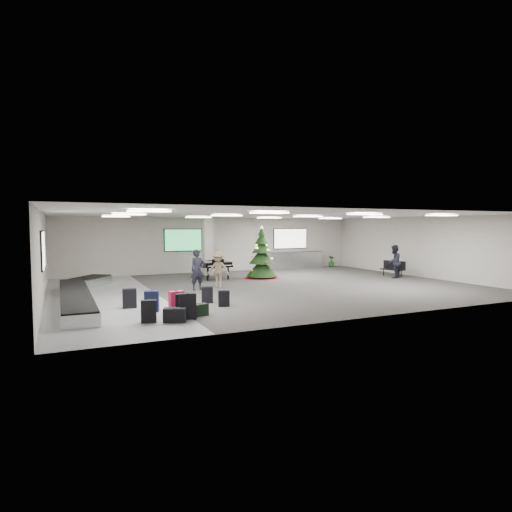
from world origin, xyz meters
name	(u,v)px	position (x,y,z in m)	size (l,w,h in m)	color
ground	(269,287)	(0.00, 0.00, 0.00)	(18.00, 18.00, 0.00)	#33302E
room_envelope	(255,234)	(-0.38, 0.67, 2.33)	(18.02, 14.02, 3.21)	#A59F97
baggage_carousel	(79,294)	(-7.84, -0.08, 0.21)	(2.28, 9.71, 0.43)	silver
service_counter	(293,260)	(5.00, 6.65, 0.55)	(4.05, 0.65, 1.08)	silver
suitcase_0	(188,306)	(-5.12, -4.96, 0.38)	(0.53, 0.37, 0.77)	black
suitcase_1	(183,305)	(-5.13, -4.47, 0.33)	(0.48, 0.37, 0.68)	black
pink_suitcase	(176,302)	(-5.21, -3.97, 0.34)	(0.46, 0.30, 0.71)	#D91C4A
suitcase_3	(207,295)	(-3.79, -2.71, 0.29)	(0.42, 0.29, 0.60)	black
navy_suitcase	(152,301)	(-5.87, -3.47, 0.33)	(0.49, 0.38, 0.68)	black
suitcase_5	(149,311)	(-6.24, -4.94, 0.32)	(0.46, 0.31, 0.65)	black
green_duffel	(199,310)	(-4.69, -4.65, 0.18)	(0.59, 0.42, 0.37)	black
suitcase_7	(224,298)	(-3.49, -3.57, 0.27)	(0.41, 0.29, 0.56)	black
suitcase_8	(130,298)	(-6.41, -2.54, 0.32)	(0.45, 0.28, 0.66)	black
black_duffel	(175,315)	(-5.57, -5.21, 0.20)	(0.69, 0.55, 0.42)	black
christmas_tree	(262,260)	(1.06, 2.98, 0.94)	(1.93, 1.93, 2.75)	maroon
grand_piano	(213,264)	(-1.30, 3.77, 0.75)	(1.53, 1.91, 1.05)	black
bench	(394,268)	(7.86, 0.73, 0.47)	(0.80, 1.38, 0.83)	black
traveler_a	(198,270)	(-3.20, 0.34, 0.86)	(0.63, 0.41, 1.71)	black
traveler_b	(218,269)	(-2.09, 0.87, 0.78)	(1.01, 0.58, 1.56)	#80674F
traveler_bench	(394,262)	(7.30, 0.09, 0.86)	(0.84, 0.65, 1.72)	black
potted_plant_left	(268,264)	(2.68, 5.55, 0.46)	(0.51, 0.41, 0.92)	#15431D
potted_plant_right	(331,261)	(7.87, 6.50, 0.37)	(0.42, 0.42, 0.74)	#15431D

